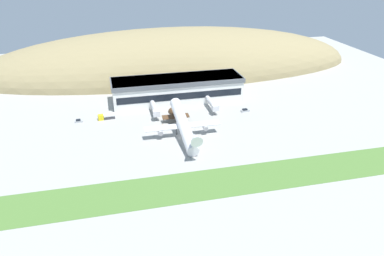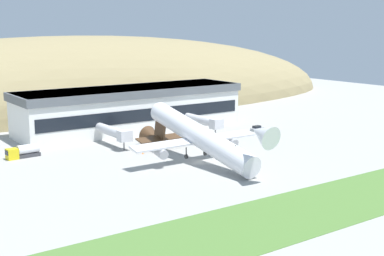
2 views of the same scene
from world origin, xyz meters
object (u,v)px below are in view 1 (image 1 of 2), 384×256
Objects in this scene: fuel_truck at (107,116)px; traffic_cone_1 at (199,121)px; cargo_airplane at (183,125)px; service_car_1 at (176,114)px; service_car_0 at (79,121)px; jetway_0 at (155,109)px; terminal_building at (177,88)px; service_car_2 at (245,110)px; jetway_1 at (212,104)px; traffic_cone_0 at (163,125)px.

fuel_truck is 14.63× the size of traffic_cone_1.
service_car_1 is (1.62, 24.91, -5.48)m from cargo_airplane.
jetway_0 is at bearing -2.32° from service_car_0.
terminal_building is 32.08m from traffic_cone_1.
fuel_truck is at bearing -157.03° from terminal_building.
traffic_cone_1 is (4.84, -30.85, -7.32)m from terminal_building.
cargo_airplane reaches higher than fuel_truck.
service_car_0 is at bearing 175.46° from service_car_2.
cargo_airplane reaches higher than service_car_1.
service_car_1 is at bearing -175.89° from jetway_1.
traffic_cone_0 is (-28.32, -11.76, -3.71)m from jetway_1.
jetway_1 is 33.98m from cargo_airplane.
terminal_building is 15.61× the size of service_car_2.
jetway_1 reaches higher than fuel_truck.
terminal_building is 34.27m from traffic_cone_0.
traffic_cone_1 is (9.83, -10.58, -0.36)m from service_car_1.
service_car_1 is 7.75× the size of traffic_cone_1.
service_car_1 is 13.43m from traffic_cone_0.
jetway_0 reaches higher than fuel_truck.
jetway_1 is at bearing 50.42° from traffic_cone_1.
traffic_cone_1 is (-9.92, -12.00, -3.71)m from jetway_1.
jetway_0 reaches higher than traffic_cone_0.
service_car_1 reaches higher than traffic_cone_0.
cargo_airplane is 5.95× the size of fuel_truck.
fuel_truck is (-54.64, 1.95, -2.47)m from jetway_1.
jetway_1 is 0.33× the size of cargo_airplane.
service_car_2 is at bearing 28.99° from cargo_airplane.
fuel_truck is at bearing 1.78° from service_car_0.
jetway_1 reaches higher than service_car_1.
traffic_cone_0 and traffic_cone_1 have the same top height.
jetway_0 is at bearing 173.69° from service_car_2.
service_car_0 is at bearing -178.22° from fuel_truck.
jetway_0 is 38.09m from service_car_0.
fuel_truck is (-34.89, 3.37, 0.88)m from service_car_1.
jetway_0 is at bearing 149.65° from traffic_cone_1.
terminal_building is 4.36× the size of jetway_0.
fuel_truck is (-33.28, 28.28, -4.60)m from cargo_airplane.
jetway_0 reaches higher than traffic_cone_1.
traffic_cone_1 is at bearing -0.75° from traffic_cone_0.
cargo_airplane is 10.86× the size of service_car_2.
traffic_cone_0 is (-13.56, -30.61, -7.32)m from terminal_building.
service_car_2 is (47.13, -5.21, -3.33)m from jetway_0.
terminal_building is at bearing 22.97° from fuel_truck.
service_car_2 is at bearing 8.26° from traffic_cone_0.
cargo_airplane is at bearing -40.36° from fuel_truck.
service_car_0 is at bearing -162.07° from terminal_building.
traffic_cone_1 is at bearing -129.58° from jetway_1.
jetway_0 is 11.25m from service_car_1.
jetway_0 is 0.33× the size of cargo_airplane.
jetway_0 is at bearing 172.45° from service_car_1.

